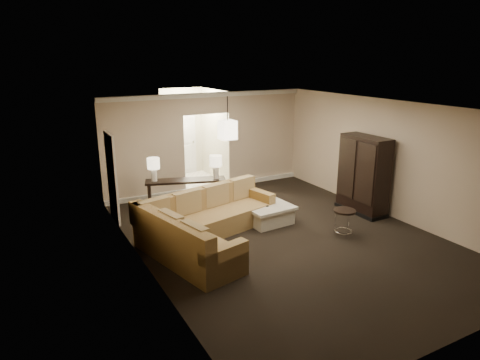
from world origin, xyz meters
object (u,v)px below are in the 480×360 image
console_table (186,191)px  person (174,151)px  coffee_table (266,213)px  armoire (363,176)px  drink_table (344,217)px  sectional_sofa (205,225)px

console_table → person: bearing=94.2°
coffee_table → armoire: 2.61m
console_table → armoire: armoire is taller
person → drink_table: bearing=126.7°
coffee_table → console_table: size_ratio=0.56×
console_table → drink_table: console_table is taller
coffee_table → armoire: size_ratio=0.60×
coffee_table → person: size_ratio=0.63×
console_table → armoire: 4.44m
console_table → drink_table: bearing=-34.9°
sectional_sofa → drink_table: 3.01m
drink_table → console_table: bearing=126.2°
coffee_table → drink_table: bearing=-54.7°
coffee_table → person: person is taller
console_table → armoire: bearing=-12.6°
armoire → person: 5.93m
console_table → person: size_ratio=1.13×
sectional_sofa → armoire: armoire is taller
sectional_sofa → drink_table: sectional_sofa is taller
person → sectional_sofa: bearing=98.3°
coffee_table → console_table: (-1.31, 1.75, 0.24)m
drink_table → person: size_ratio=0.33×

